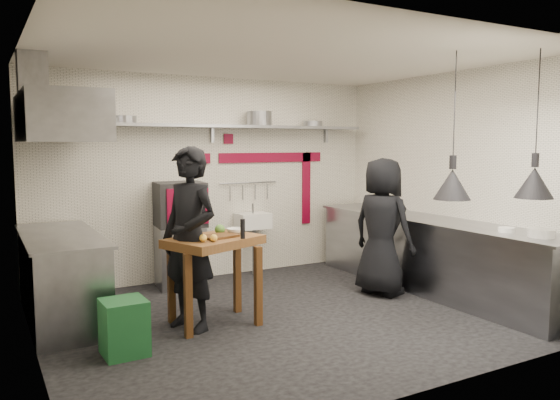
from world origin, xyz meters
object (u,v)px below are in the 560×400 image
oven_stand (180,257)px  chef_left (189,239)px  green_bin (124,327)px  combi_oven (180,204)px  chef_right (382,227)px  prep_table (214,281)px

oven_stand → chef_left: size_ratio=0.43×
green_bin → chef_left: chef_left is taller
combi_oven → chef_right: chef_right is taller
green_bin → prep_table: prep_table is taller
prep_table → chef_left: size_ratio=0.50×
green_bin → prep_table: bearing=20.7°
chef_left → chef_right: 2.54m
oven_stand → chef_right: size_ratio=0.47×
prep_table → chef_right: chef_right is taller
prep_table → chef_right: size_ratio=0.54×
green_bin → chef_right: chef_right is taller
combi_oven → prep_table: (-0.21, -1.67, -0.63)m
combi_oven → prep_table: combi_oven is taller
oven_stand → combi_oven: bearing=72.2°
green_bin → chef_left: (0.76, 0.37, 0.68)m
oven_stand → chef_right: bearing=-31.2°
combi_oven → prep_table: size_ratio=0.67×
combi_oven → chef_left: bearing=-99.9°
chef_right → prep_table: bearing=75.5°
chef_left → chef_right: size_ratio=1.09×
combi_oven → oven_stand: bearing=-107.8°
green_bin → chef_left: bearing=26.2°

